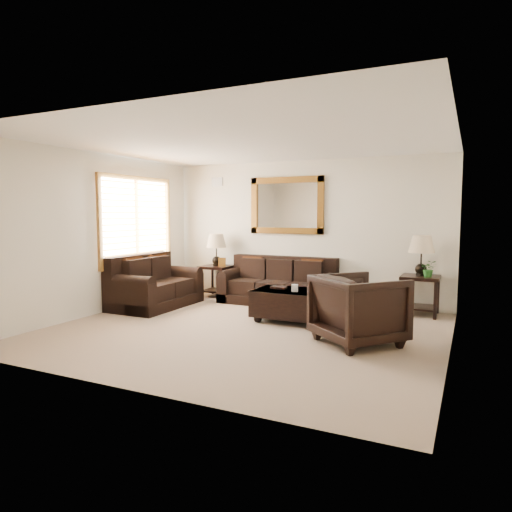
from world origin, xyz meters
The scene contains 11 objects.
room centered at (0.00, 0.00, 1.35)m, with size 5.51×5.01×2.71m.
window centered at (-2.70, 0.90, 1.55)m, with size 0.07×1.96×1.66m.
mirror centered at (-0.34, 2.47, 1.85)m, with size 1.50×0.06×1.10m.
air_vent centered at (-1.90, 2.48, 2.35)m, with size 0.25×0.02×0.18m, color #999999.
sofa centered at (-0.34, 2.08, 0.31)m, with size 2.12×0.92×0.87m.
loveseat centered at (-2.29, 0.82, 0.35)m, with size 0.99×1.68×0.94m.
end_table_left centered at (-1.74, 2.17, 0.84)m, with size 0.58×0.58×1.28m.
end_table_right centered at (2.19, 2.16, 0.87)m, with size 0.61×0.61×1.34m.
coffee_table centered at (0.56, 0.81, 0.31)m, with size 1.47×0.80×0.62m.
armchair centered at (1.65, 0.02, 0.50)m, with size 0.97×0.91×1.00m, color black.
potted_plant centered at (2.32, 2.05, 0.77)m, with size 0.25×0.28×0.21m, color #1E501B.
Camera 1 is at (2.95, -5.81, 1.69)m, focal length 32.00 mm.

